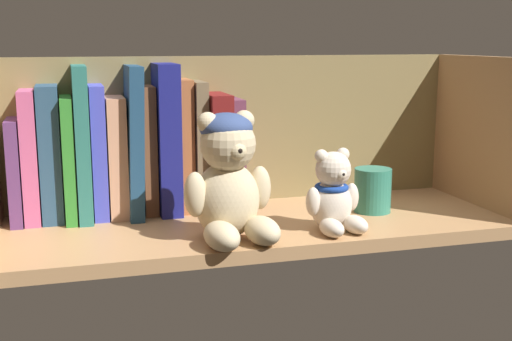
{
  "coord_description": "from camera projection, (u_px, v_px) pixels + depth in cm",
  "views": [
    {
      "loc": [
        -27.98,
        -95.2,
        29.62
      ],
      "look_at": [
        -0.53,
        0.0,
        10.0
      ],
      "focal_mm": 46.75,
      "sensor_mm": 36.0,
      "label": 1
    }
  ],
  "objects": [
    {
      "name": "shelf_board",
      "position": [
        259.0,
        227.0,
        1.03
      ],
      "size": [
        76.18,
        27.16,
        2.0
      ],
      "primitive_type": "cube",
      "color": "tan",
      "rests_on": "ground"
    },
    {
      "name": "shelf_back_panel",
      "position": [
        236.0,
        135.0,
        1.14
      ],
      "size": [
        78.58,
        1.2,
        26.83
      ],
      "primitive_type": "cube",
      "color": "olive",
      "rests_on": "ground"
    },
    {
      "name": "shelf_side_panel_right",
      "position": [
        483.0,
        138.0,
        1.11
      ],
      "size": [
        1.6,
        29.56,
        26.83
      ],
      "primitive_type": "cube",
      "color": "tan",
      "rests_on": "ground"
    },
    {
      "name": "book_0",
      "position": [
        16.0,
        170.0,
        1.02
      ],
      "size": [
        1.82,
        11.91,
        15.89
      ],
      "primitive_type": "cube",
      "color": "#543065",
      "rests_on": "shelf_board"
    },
    {
      "name": "book_1",
      "position": [
        30.0,
        155.0,
        1.02
      ],
      "size": [
        2.33,
        11.38,
        20.16
      ],
      "primitive_type": "cube",
      "color": "#BC5285",
      "rests_on": "shelf_board"
    },
    {
      "name": "book_2",
      "position": [
        50.0,
        152.0,
        1.03
      ],
      "size": [
        3.17,
        11.07,
        20.81
      ],
      "primitive_type": "cube",
      "color": "navy",
      "rests_on": "shelf_board"
    },
    {
      "name": "book_3",
      "position": [
        68.0,
        157.0,
        1.04
      ],
      "size": [
        1.73,
        13.88,
        19.1
      ],
      "primitive_type": "cube",
      "color": "#2E822C",
      "rests_on": "shelf_board"
    },
    {
      "name": "book_4",
      "position": [
        82.0,
        142.0,
        1.04
      ],
      "size": [
        2.12,
        14.43,
        23.74
      ],
      "primitive_type": "cube",
      "color": "#276D64",
      "rests_on": "shelf_board"
    },
    {
      "name": "book_5",
      "position": [
        98.0,
        150.0,
        1.05
      ],
      "size": [
        2.22,
        11.24,
        20.72
      ],
      "primitive_type": "cube",
      "color": "#4348C7",
      "rests_on": "shelf_board"
    },
    {
      "name": "book_6",
      "position": [
        116.0,
        155.0,
        1.06
      ],
      "size": [
        2.89,
        11.56,
        18.85
      ],
      "primitive_type": "cube",
      "color": "tan",
      "rests_on": "shelf_board"
    },
    {
      "name": "book_7",
      "position": [
        132.0,
        140.0,
        1.06
      ],
      "size": [
        2.75,
        14.95,
        23.67
      ],
      "primitive_type": "cube",
      "rotation": [
        0.0,
        0.02,
        0.0
      ],
      "color": "navy",
      "rests_on": "shelf_board"
    },
    {
      "name": "book_8",
      "position": [
        147.0,
        149.0,
        1.07
      ],
      "size": [
        2.07,
        9.51,
        20.4
      ],
      "primitive_type": "cube",
      "color": "brown",
      "rests_on": "shelf_board"
    },
    {
      "name": "book_9",
      "position": [
        165.0,
        138.0,
        1.07
      ],
      "size": [
        3.42,
        12.58,
        23.87
      ],
      "primitive_type": "cube",
      "rotation": [
        0.0,
        -0.0,
        0.0
      ],
      "color": "navy",
      "rests_on": "shelf_board"
    },
    {
      "name": "book_10",
      "position": [
        183.0,
        145.0,
        1.08
      ],
      "size": [
        2.11,
        9.62,
        21.37
      ],
      "primitive_type": "cube",
      "rotation": [
        0.0,
        -0.0,
        0.0
      ],
      "color": "#A95D32",
      "rests_on": "shelf_board"
    },
    {
      "name": "book_11",
      "position": [
        197.0,
        145.0,
        1.09
      ],
      "size": [
        1.95,
        11.25,
        21.02
      ],
      "primitive_type": "cube",
      "color": "brown",
      "rests_on": "shelf_board"
    },
    {
      "name": "book_12",
      "position": [
        214.0,
        150.0,
        1.1
      ],
      "size": [
        3.42,
        14.23,
        19.04
      ],
      "primitive_type": "cube",
      "color": "maroon",
      "rests_on": "shelf_board"
    },
    {
      "name": "book_13",
      "position": [
        232.0,
        152.0,
        1.11
      ],
      "size": [
        2.22,
        10.54,
        18.13
      ],
      "primitive_type": "cube",
      "color": "#612F47",
      "rests_on": "shelf_board"
    },
    {
      "name": "teddy_bear_larger",
      "position": [
        229.0,
        180.0,
        0.92
      ],
      "size": [
        13.3,
        13.8,
        17.93
      ],
      "color": "beige",
      "rests_on": "shelf_board"
    },
    {
      "name": "teddy_bear_smaller",
      "position": [
        334.0,
        196.0,
        0.97
      ],
      "size": [
        8.94,
        9.27,
        12.06
      ],
      "color": "beige",
      "rests_on": "shelf_board"
    },
    {
      "name": "pillar_candle",
      "position": [
        373.0,
        190.0,
        1.08
      ],
      "size": [
        5.99,
        5.99,
        7.11
      ],
      "primitive_type": "cylinder",
      "color": "#2D7A66",
      "rests_on": "shelf_board"
    }
  ]
}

